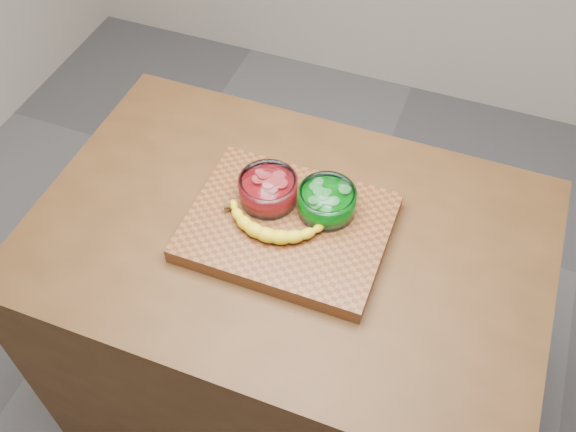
% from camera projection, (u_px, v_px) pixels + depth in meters
% --- Properties ---
extents(ground, '(3.50, 3.50, 0.00)m').
position_uv_depth(ground, '(288.00, 396.00, 2.18)').
color(ground, '#5C5C61').
rests_on(ground, ground).
extents(counter, '(1.20, 0.80, 0.90)m').
position_uv_depth(counter, '(288.00, 330.00, 1.83)').
color(counter, '#4E2F17').
rests_on(counter, ground).
extents(cutting_board, '(0.45, 0.35, 0.04)m').
position_uv_depth(cutting_board, '(288.00, 227.00, 1.47)').
color(cutting_board, brown).
rests_on(cutting_board, counter).
extents(bowl_red, '(0.14, 0.14, 0.06)m').
position_uv_depth(bowl_red, '(268.00, 190.00, 1.47)').
color(bowl_red, white).
rests_on(bowl_red, cutting_board).
extents(bowl_green, '(0.13, 0.13, 0.06)m').
position_uv_depth(bowl_green, '(327.00, 201.00, 1.45)').
color(bowl_green, white).
rests_on(bowl_green, cutting_board).
extents(banana, '(0.26, 0.12, 0.04)m').
position_uv_depth(banana, '(271.00, 225.00, 1.42)').
color(banana, gold).
rests_on(banana, cutting_board).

